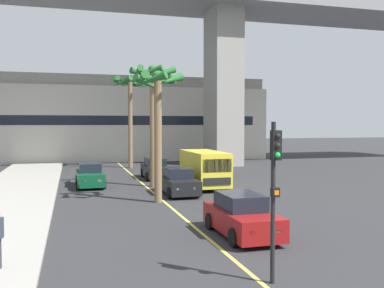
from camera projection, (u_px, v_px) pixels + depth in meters
lane_stripe_center at (150, 189)px, 27.35m from camera, size 0.14×56.00×0.01m
pier_building_backdrop at (113, 120)px, 50.16m from camera, size 34.89×8.04×9.42m
car_queue_front at (90, 176)px, 28.61m from camera, size 1.85×4.11×1.56m
car_queue_second at (178, 182)px, 25.43m from camera, size 1.84×4.10×1.56m
car_queue_third at (241, 216)px, 16.03m from camera, size 1.86×4.11×1.56m
car_queue_fourth at (155, 169)px, 32.92m from camera, size 1.87×4.12×1.56m
delivery_van at (204, 168)px, 28.13m from camera, size 2.17×5.25×2.36m
traffic_light_median_near at (274, 180)px, 11.07m from camera, size 0.24×0.37×4.20m
palm_tree_near_median at (153, 91)px, 28.35m from camera, size 3.09×3.23×7.98m
palm_tree_mid_median at (130, 93)px, 40.47m from camera, size 3.64×3.65×8.60m
palm_tree_far_median at (158, 100)px, 22.61m from camera, size 2.72×2.77×6.92m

